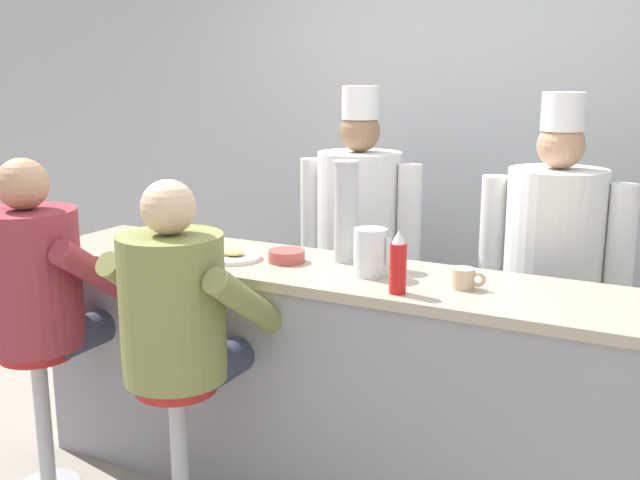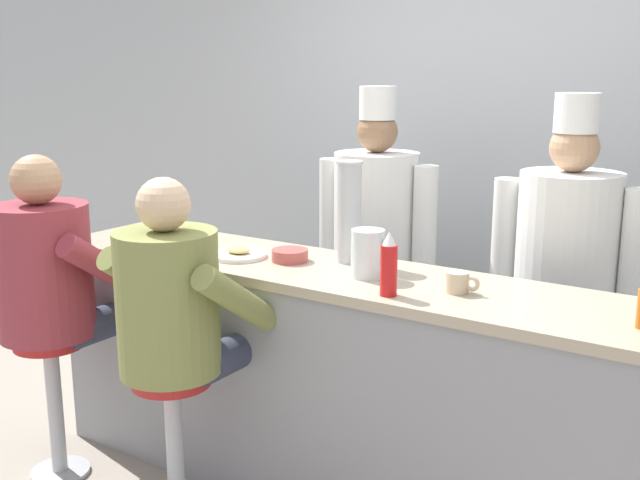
# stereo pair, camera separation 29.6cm
# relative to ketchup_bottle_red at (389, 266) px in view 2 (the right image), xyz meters

# --- Properties ---
(wall_back) EXTENTS (10.00, 0.06, 2.70)m
(wall_back) POSITION_rel_ketchup_bottle_red_xyz_m (-0.33, 1.65, 0.26)
(wall_back) COLOR #B2B7BC
(wall_back) RESTS_ON ground_plane
(diner_counter) EXTENTS (2.77, 0.57, 0.99)m
(diner_counter) POSITION_rel_ketchup_bottle_red_xyz_m (-0.33, 0.19, -0.60)
(diner_counter) COLOR gray
(diner_counter) RESTS_ON ground_plane
(ketchup_bottle_red) EXTENTS (0.06, 0.06, 0.23)m
(ketchup_bottle_red) POSITION_rel_ketchup_bottle_red_xyz_m (0.00, 0.00, 0.00)
(ketchup_bottle_red) COLOR red
(ketchup_bottle_red) RESTS_ON diner_counter
(water_pitcher_clear) EXTENTS (0.15, 0.13, 0.19)m
(water_pitcher_clear) POSITION_rel_ketchup_bottle_red_xyz_m (-0.18, 0.17, -0.02)
(water_pitcher_clear) COLOR silver
(water_pitcher_clear) RESTS_ON diner_counter
(breakfast_plate) EXTENTS (0.24, 0.24, 0.05)m
(breakfast_plate) POSITION_rel_ketchup_bottle_red_xyz_m (-0.80, 0.14, -0.09)
(breakfast_plate) COLOR white
(breakfast_plate) RESTS_ON diner_counter
(cereal_bowl) EXTENTS (0.15, 0.15, 0.05)m
(cereal_bowl) POSITION_rel_ketchup_bottle_red_xyz_m (-0.58, 0.20, -0.08)
(cereal_bowl) COLOR #B24C47
(cereal_bowl) RESTS_ON diner_counter
(coffee_mug_tan) EXTENTS (0.13, 0.08, 0.08)m
(coffee_mug_tan) POSITION_rel_ketchup_bottle_red_xyz_m (0.19, 0.17, -0.07)
(coffee_mug_tan) COLOR beige
(coffee_mug_tan) RESTS_ON diner_counter
(cup_stack_steel) EXTENTS (0.11, 0.11, 0.42)m
(cup_stack_steel) POSITION_rel_ketchup_bottle_red_xyz_m (-0.37, 0.33, 0.10)
(cup_stack_steel) COLOR #B7BABF
(cup_stack_steel) RESTS_ON diner_counter
(diner_seated_maroon) EXTENTS (0.61, 0.60, 1.43)m
(diner_seated_maroon) POSITION_rel_ketchup_bottle_red_xyz_m (-1.45, -0.32, -0.19)
(diner_seated_maroon) COLOR #B2B5BA
(diner_seated_maroon) RESTS_ON ground_plane
(diner_seated_olive) EXTENTS (0.58, 0.57, 1.39)m
(diner_seated_olive) POSITION_rel_ketchup_bottle_red_xyz_m (-0.72, -0.32, -0.21)
(diner_seated_olive) COLOR #B2B5BA
(diner_seated_olive) RESTS_ON ground_plane
(cook_in_whites_near) EXTENTS (0.66, 0.42, 1.69)m
(cook_in_whites_near) POSITION_rel_ketchup_bottle_red_xyz_m (-0.61, 0.99, -0.17)
(cook_in_whites_near) COLOR #232328
(cook_in_whites_near) RESTS_ON ground_plane
(cook_in_whites_far) EXTENTS (0.65, 0.42, 1.67)m
(cook_in_whites_far) POSITION_rel_ketchup_bottle_red_xyz_m (0.38, 0.87, -0.17)
(cook_in_whites_far) COLOR #232328
(cook_in_whites_far) RESTS_ON ground_plane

